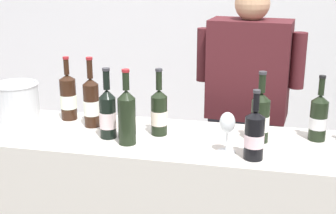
# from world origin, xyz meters

# --- Properties ---
(wall_back) EXTENTS (8.00, 0.10, 2.80)m
(wall_back) POSITION_xyz_m (0.00, 2.60, 1.40)
(wall_back) COLOR white
(wall_back) RESTS_ON ground_plane
(wine_bottle_0) EXTENTS (0.08, 0.08, 0.32)m
(wine_bottle_0) POSITION_xyz_m (-0.01, 0.04, 1.11)
(wine_bottle_0) COLOR black
(wine_bottle_0) RESTS_ON counter
(wine_bottle_1) EXTENTS (0.08, 0.08, 0.35)m
(wine_bottle_1) POSITION_xyz_m (-0.36, 0.08, 1.13)
(wine_bottle_1) COLOR black
(wine_bottle_1) RESTS_ON counter
(wine_bottle_2) EXTENTS (0.08, 0.08, 0.33)m
(wine_bottle_2) POSITION_xyz_m (-0.23, -0.05, 1.12)
(wine_bottle_2) COLOR black
(wine_bottle_2) RESTS_ON counter
(wine_bottle_3) EXTENTS (0.08, 0.08, 0.30)m
(wine_bottle_3) POSITION_xyz_m (0.44, -0.16, 1.11)
(wine_bottle_3) COLOR black
(wine_bottle_3) RESTS_ON counter
(wine_bottle_5) EXTENTS (0.08, 0.08, 0.30)m
(wine_bottle_5) POSITION_xyz_m (0.72, 0.12, 1.11)
(wine_bottle_5) COLOR black
(wine_bottle_5) RESTS_ON counter
(wine_bottle_6) EXTENTS (0.08, 0.08, 0.34)m
(wine_bottle_6) POSITION_xyz_m (-0.12, -0.11, 1.14)
(wine_bottle_6) COLOR black
(wine_bottle_6) RESTS_ON counter
(wine_bottle_8) EXTENTS (0.08, 0.08, 0.33)m
(wine_bottle_8) POSITION_xyz_m (-0.52, 0.16, 1.12)
(wine_bottle_8) COLOR black
(wine_bottle_8) RESTS_ON counter
(wine_bottle_9) EXTENTS (0.09, 0.09, 0.33)m
(wine_bottle_9) POSITION_xyz_m (0.46, 0.05, 1.12)
(wine_bottle_9) COLOR black
(wine_bottle_9) RESTS_ON counter
(wine_glass) EXTENTS (0.08, 0.08, 0.18)m
(wine_glass) POSITION_xyz_m (0.33, -0.11, 1.13)
(wine_glass) COLOR silver
(wine_glass) RESTS_ON counter
(ice_bucket) EXTENTS (0.23, 0.23, 0.19)m
(ice_bucket) POSITION_xyz_m (-0.78, 0.10, 1.10)
(ice_bucket) COLOR silver
(ice_bucket) RESTS_ON counter
(person_server) EXTENTS (0.60, 0.29, 1.67)m
(person_server) POSITION_xyz_m (0.37, 0.61, 0.81)
(person_server) COLOR black
(person_server) RESTS_ON ground_plane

